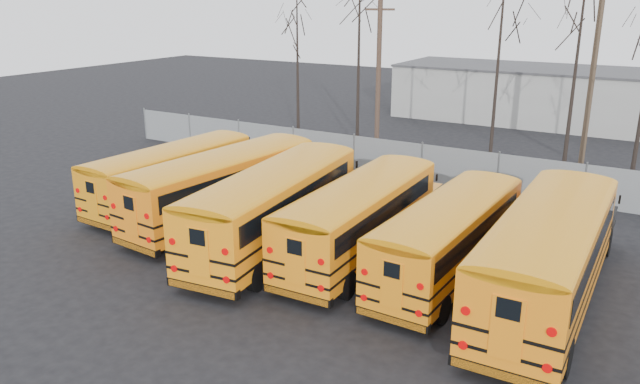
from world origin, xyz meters
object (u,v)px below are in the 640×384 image
Objects in this scene: bus_c at (277,200)px; utility_pole_right at (593,72)px; bus_e at (452,231)px; bus_f at (550,248)px; utility_pole_left at (378,79)px; bus_a at (174,170)px; bus_d at (363,212)px; bus_b at (226,181)px.

utility_pole_right reaches higher than bus_c.
bus_f reaches higher than bus_e.
bus_e is 0.87× the size of bus_f.
utility_pole_left is at bearing 94.88° from bus_c.
utility_pole_right reaches higher than utility_pole_left.
bus_a is at bearing 174.14° from bus_f.
utility_pole_left is at bearing 112.50° from bus_d.
bus_f is at bearing 1.61° from bus_b.
utility_pole_left reaches higher than bus_b.
bus_c is 6.71m from bus_e.
bus_b reaches higher than bus_a.
bus_a is at bearing -139.64° from utility_pole_right.
utility_pole_left is 0.90× the size of utility_pole_right.
bus_e is (6.66, 0.80, -0.22)m from bus_c.
bus_d is at bearing -178.43° from bus_e.
bus_f is at bearing -1.89° from bus_a.
bus_b is 6.74m from bus_d.
bus_d is 3.43m from bus_e.
bus_b is 13.61m from utility_pole_left.
bus_a is 0.91× the size of bus_b.
bus_a is at bearing 177.96° from bus_e.
bus_c reaches higher than bus_e.
bus_b is 1.10× the size of bus_e.
bus_f is (16.99, -1.54, 0.27)m from bus_a.
bus_c is at bearing -170.88° from bus_e.
bus_a is at bearing 173.37° from bus_d.
bus_c is 0.99× the size of bus_f.
utility_pole_left reaches higher than bus_d.
bus_c reaches higher than bus_d.
bus_a is at bearing 176.30° from bus_b.
bus_b is at bearing 175.25° from bus_f.
bus_c is at bearing -11.35° from bus_a.
utility_pole_right is at bearing 52.34° from bus_a.
bus_a is 0.96× the size of bus_d.
bus_d is at bearing -113.57° from utility_pole_right.
utility_pole_right is at bearing 94.81° from bus_f.
bus_e is 18.90m from utility_pole_right.
bus_d is 6.76m from bus_f.
utility_pole_right reaches higher than bus_f.
bus_c is at bearing -14.04° from bus_b.
bus_c is (3.49, -1.25, 0.06)m from bus_b.
utility_pole_left is at bearing 92.46° from bus_b.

